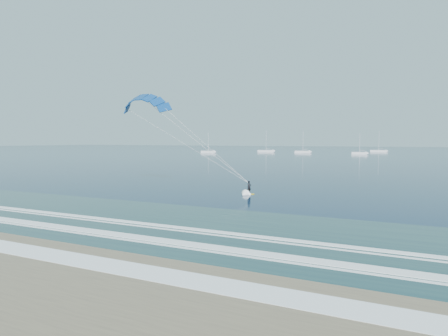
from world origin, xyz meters
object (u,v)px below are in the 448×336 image
sailboat_0 (208,152)px  sailboat_3 (360,153)px  sailboat_1 (303,152)px  sailboat_7 (266,151)px  kitesurfer_rig (190,137)px  sailboat_2 (379,151)px

sailboat_0 → sailboat_3: sailboat_0 is taller
sailboat_1 → sailboat_7: bearing=168.2°
sailboat_7 → sailboat_1: bearing=-11.8°
kitesurfer_rig → sailboat_0: kitesurfer_rig is taller
sailboat_1 → sailboat_3: bearing=-18.3°
sailboat_0 → sailboat_3: (77.83, 13.45, -0.01)m
kitesurfer_rig → sailboat_1: 174.04m
sailboat_0 → sailboat_7: size_ratio=0.89×
sailboat_3 → sailboat_7: bearing=164.4°
sailboat_7 → sailboat_0: bearing=-128.9°
kitesurfer_rig → sailboat_1: (-30.73, 171.17, -6.77)m
sailboat_3 → sailboat_7: sailboat_7 is taller
sailboat_3 → kitesurfer_rig: bearing=-90.2°
kitesurfer_rig → sailboat_1: bearing=100.2°
kitesurfer_rig → sailboat_2: 207.52m
sailboat_0 → sailboat_1: 52.28m
sailboat_1 → sailboat_2: bearing=45.1°
sailboat_2 → sailboat_1: bearing=-134.9°
sailboat_2 → sailboat_3: size_ratio=1.22×
sailboat_2 → sailboat_7: (-59.41, -31.28, -0.00)m
sailboat_3 → sailboat_7: 56.76m
sailboat_1 → sailboat_3: 32.95m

